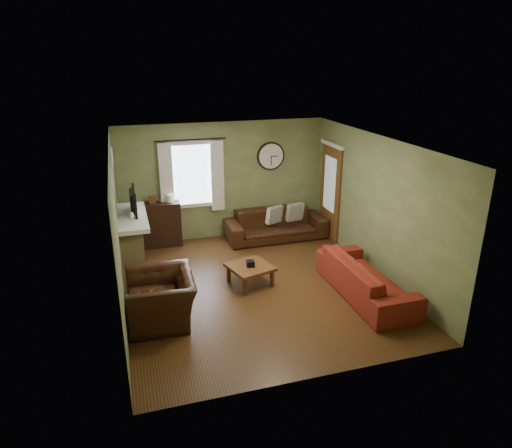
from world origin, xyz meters
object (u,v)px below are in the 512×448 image
object	(u,v)px
sofa_red	(366,278)
coffee_table	(250,275)
bookshelf	(162,225)
armchair	(161,298)
sofa_brown	(276,224)

from	to	relation	value
sofa_red	coffee_table	world-z (taller)	sofa_red
bookshelf	coffee_table	bearing A→B (deg)	-60.05
armchair	bookshelf	bearing A→B (deg)	175.81
armchair	coffee_table	bearing A→B (deg)	115.41
bookshelf	armchair	world-z (taller)	bookshelf
sofa_red	armchair	size ratio (longest dim) A/B	1.92
bookshelf	sofa_red	bearing A→B (deg)	-45.89
bookshelf	sofa_red	world-z (taller)	bookshelf
sofa_brown	armchair	size ratio (longest dim) A/B	1.93
coffee_table	sofa_red	bearing A→B (deg)	-27.26
bookshelf	sofa_red	size ratio (longest dim) A/B	0.44
bookshelf	sofa_red	distance (m)	4.51
sofa_brown	coffee_table	world-z (taller)	sofa_brown
armchair	sofa_red	bearing A→B (deg)	88.32
sofa_red	coffee_table	xyz separation A→B (m)	(-1.81, 0.93, -0.14)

